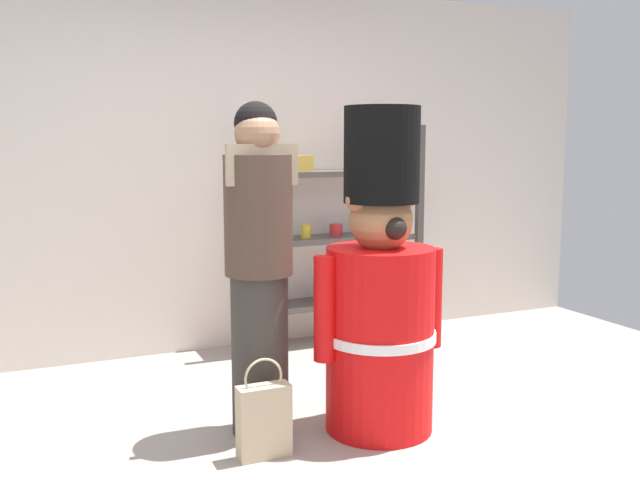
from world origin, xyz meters
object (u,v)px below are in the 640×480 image
(merchandise_shelf, at_px, (336,235))
(teddy_bear_guard, at_px, (380,299))
(shopping_bag, at_px, (264,420))
(person_shopper, at_px, (259,263))

(merchandise_shelf, xyz_separation_m, teddy_bear_guard, (-0.50, -1.60, -0.11))
(merchandise_shelf, xyz_separation_m, shopping_bag, (-1.17, -1.69, -0.62))
(merchandise_shelf, height_order, person_shopper, person_shopper)
(teddy_bear_guard, relative_size, shopping_bag, 3.42)
(teddy_bear_guard, height_order, person_shopper, person_shopper)
(merchandise_shelf, distance_m, shopping_bag, 2.14)
(merchandise_shelf, height_order, shopping_bag, merchandise_shelf)
(teddy_bear_guard, distance_m, shopping_bag, 0.84)
(teddy_bear_guard, relative_size, person_shopper, 0.99)
(merchandise_shelf, distance_m, teddy_bear_guard, 1.68)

